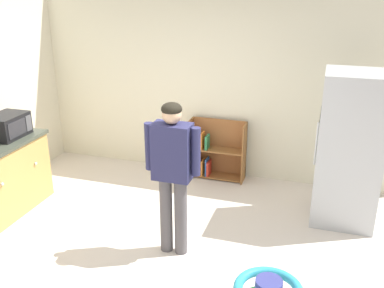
{
  "coord_description": "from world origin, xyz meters",
  "views": [
    {
      "loc": [
        1.46,
        -3.47,
        2.71
      ],
      "look_at": [
        0.19,
        0.56,
        1.1
      ],
      "focal_mm": 40.69,
      "sensor_mm": 36.0,
      "label": 1
    }
  ],
  "objects_px": {
    "microwave": "(7,126)",
    "standing_person": "(173,167)",
    "refrigerator": "(349,149)",
    "bookshelf": "(214,153)"
  },
  "relations": [
    {
      "from": "bookshelf",
      "to": "microwave",
      "type": "height_order",
      "value": "microwave"
    },
    {
      "from": "refrigerator",
      "to": "microwave",
      "type": "bearing_deg",
      "value": -168.17
    },
    {
      "from": "refrigerator",
      "to": "bookshelf",
      "type": "distance_m",
      "value": 1.97
    },
    {
      "from": "standing_person",
      "to": "microwave",
      "type": "height_order",
      "value": "standing_person"
    },
    {
      "from": "microwave",
      "to": "standing_person",
      "type": "bearing_deg",
      "value": -10.13
    },
    {
      "from": "refrigerator",
      "to": "standing_person",
      "type": "xyz_separation_m",
      "value": [
        -1.69,
        -1.24,
        0.08
      ]
    },
    {
      "from": "standing_person",
      "to": "microwave",
      "type": "xyz_separation_m",
      "value": [
        -2.27,
        0.41,
        0.07
      ]
    },
    {
      "from": "refrigerator",
      "to": "bookshelf",
      "type": "bearing_deg",
      "value": 158.55
    },
    {
      "from": "refrigerator",
      "to": "bookshelf",
      "type": "relative_size",
      "value": 2.09
    },
    {
      "from": "refrigerator",
      "to": "standing_person",
      "type": "bearing_deg",
      "value": -143.77
    }
  ]
}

